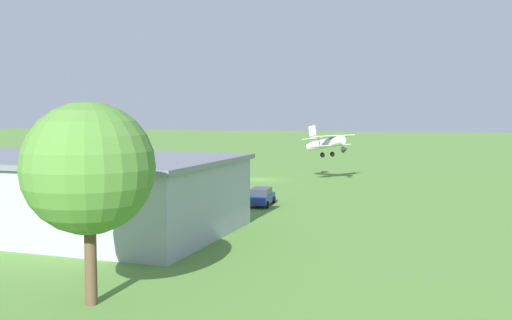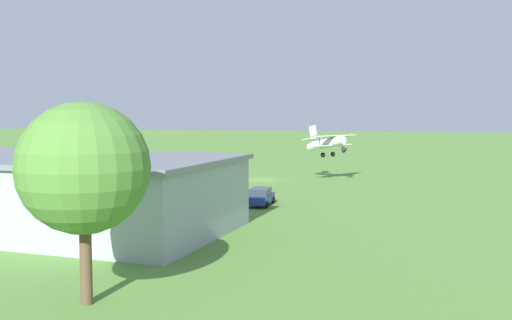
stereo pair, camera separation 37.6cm
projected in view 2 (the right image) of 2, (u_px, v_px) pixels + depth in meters
name	position (u px, v px, depth m)	size (l,w,h in m)	color
ground_plane	(261.00, 180.00, 75.31)	(400.00, 400.00, 0.00)	#568438
hangar	(45.00, 192.00, 43.50)	(28.16, 15.23, 5.40)	#99A3AD
biplane	(328.00, 143.00, 73.84)	(6.55, 7.05, 4.01)	silver
car_blue	(260.00, 196.00, 54.32)	(2.32, 4.61, 1.62)	#23389E
car_silver	(13.00, 188.00, 59.93)	(2.00, 4.36, 1.65)	#B7B7BC
person_beside_truck	(55.00, 192.00, 58.13)	(0.40, 0.40, 1.57)	orange
person_near_hangar_door	(47.00, 187.00, 61.05)	(0.53, 0.53, 1.74)	#B23333
person_walking_on_apron	(208.00, 189.00, 59.82)	(0.44, 0.44, 1.71)	navy
person_crossing_taxiway	(42.00, 185.00, 62.02)	(0.39, 0.39, 1.78)	beige
tree_behind_hangar_right	(84.00, 168.00, 25.83)	(5.86, 5.86, 9.07)	brown
windsock	(79.00, 134.00, 91.23)	(1.41, 1.38, 6.02)	silver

